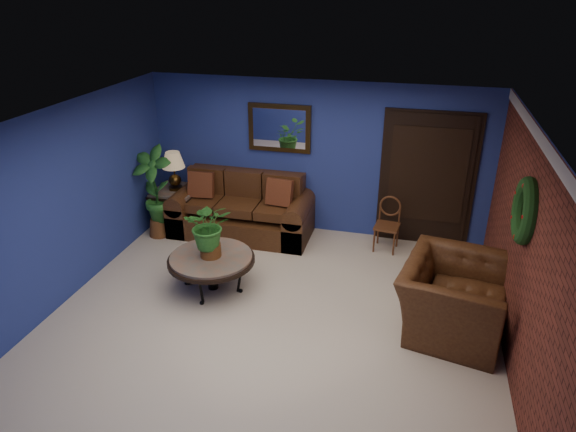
% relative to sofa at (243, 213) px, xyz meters
% --- Properties ---
extents(floor, '(5.50, 5.50, 0.00)m').
position_rel_sofa_xyz_m(floor, '(1.14, -2.09, -0.34)').
color(floor, beige).
rests_on(floor, ground).
extents(wall_back, '(5.50, 0.04, 2.50)m').
position_rel_sofa_xyz_m(wall_back, '(1.14, 0.41, 0.91)').
color(wall_back, navy).
rests_on(wall_back, ground).
extents(wall_left, '(0.04, 5.00, 2.50)m').
position_rel_sofa_xyz_m(wall_left, '(-1.61, -2.09, 0.91)').
color(wall_left, navy).
rests_on(wall_left, ground).
extents(wall_right_brick, '(0.04, 5.00, 2.50)m').
position_rel_sofa_xyz_m(wall_right_brick, '(3.89, -2.09, 0.91)').
color(wall_right_brick, maroon).
rests_on(wall_right_brick, ground).
extents(ceiling, '(5.50, 5.00, 0.02)m').
position_rel_sofa_xyz_m(ceiling, '(1.14, -2.09, 2.16)').
color(ceiling, silver).
rests_on(ceiling, wall_back).
extents(crown_molding, '(0.03, 5.00, 0.14)m').
position_rel_sofa_xyz_m(crown_molding, '(3.86, -2.09, 2.09)').
color(crown_molding, white).
rests_on(crown_molding, wall_right_brick).
extents(wall_mirror, '(1.02, 0.06, 0.77)m').
position_rel_sofa_xyz_m(wall_mirror, '(0.54, 0.37, 1.38)').
color(wall_mirror, '#452E11').
rests_on(wall_mirror, wall_back).
extents(closet_door, '(1.44, 0.06, 2.18)m').
position_rel_sofa_xyz_m(closet_door, '(2.89, 0.38, 0.71)').
color(closet_door, black).
rests_on(closet_door, wall_back).
extents(wreath, '(0.16, 0.72, 0.72)m').
position_rel_sofa_xyz_m(wreath, '(3.83, -2.04, 1.36)').
color(wreath, black).
rests_on(wreath, wall_right_brick).
extents(sofa, '(2.28, 0.99, 1.03)m').
position_rel_sofa_xyz_m(sofa, '(0.00, 0.00, 0.00)').
color(sofa, '#4A2C15').
rests_on(sofa, ground).
extents(coffee_table, '(1.17, 1.17, 0.50)m').
position_rel_sofa_xyz_m(coffee_table, '(0.16, -1.76, 0.11)').
color(coffee_table, '#57524C').
rests_on(coffee_table, ground).
extents(end_table, '(0.73, 0.73, 0.67)m').
position_rel_sofa_xyz_m(end_table, '(-1.16, -0.04, 0.18)').
color(end_table, '#57524C').
rests_on(end_table, ground).
extents(table_lamp, '(0.38, 0.38, 0.62)m').
position_rel_sofa_xyz_m(table_lamp, '(-1.16, -0.04, 0.74)').
color(table_lamp, '#452E11').
rests_on(table_lamp, end_table).
extents(side_chair, '(0.40, 0.40, 0.85)m').
position_rel_sofa_xyz_m(side_chair, '(2.37, 0.03, 0.14)').
color(side_chair, brown).
rests_on(side_chair, ground).
extents(armchair, '(1.42, 1.55, 0.87)m').
position_rel_sofa_xyz_m(armchair, '(3.29, -1.88, 0.10)').
color(armchair, '#4A2C15').
rests_on(armchair, ground).
extents(coffee_plant, '(0.74, 0.69, 0.79)m').
position_rel_sofa_xyz_m(coffee_plant, '(0.16, -1.76, 0.61)').
color(coffee_plant, brown).
rests_on(coffee_plant, coffee_table).
extents(floor_plant, '(0.41, 0.33, 0.86)m').
position_rel_sofa_xyz_m(floor_plant, '(3.49, -1.16, 0.12)').
color(floor_plant, brown).
rests_on(floor_plant, ground).
extents(tall_plant, '(0.73, 0.55, 1.52)m').
position_rel_sofa_xyz_m(tall_plant, '(-1.31, -0.46, 0.48)').
color(tall_plant, brown).
rests_on(tall_plant, ground).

